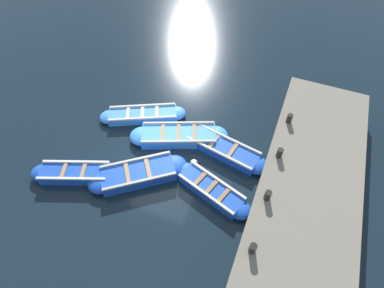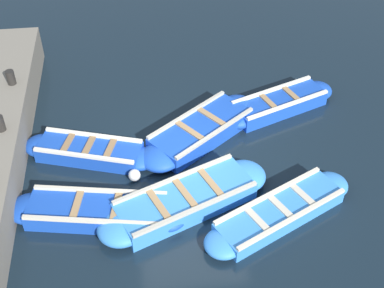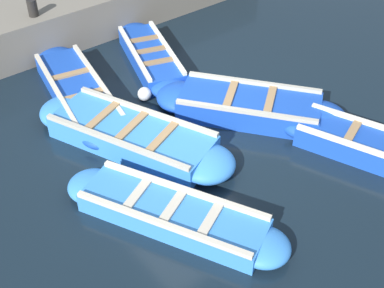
{
  "view_description": "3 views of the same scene",
  "coord_description": "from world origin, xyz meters",
  "px_view_note": "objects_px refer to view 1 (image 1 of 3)",
  "views": [
    {
      "loc": [
        -3.53,
        5.76,
        8.97
      ],
      "look_at": [
        -0.94,
        -0.55,
        0.51
      ],
      "focal_mm": 28.0,
      "sensor_mm": 36.0,
      "label": 1
    },
    {
      "loc": [
        -0.95,
        -8.23,
        8.23
      ],
      "look_at": [
        0.1,
        0.66,
        0.27
      ],
      "focal_mm": 50.0,
      "sensor_mm": 36.0,
      "label": 2
    },
    {
      "loc": [
        5.93,
        -4.48,
        5.87
      ],
      "look_at": [
        0.72,
        -0.42,
        0.37
      ],
      "focal_mm": 50.0,
      "sensor_mm": 36.0,
      "label": 3
    }
  ],
  "objects_px": {
    "boat_centre": "(75,173)",
    "boat_end_of_row": "(223,148)",
    "boat_near_quay": "(211,189)",
    "boat_outer_left": "(138,174)",
    "buoy_orange_near": "(194,163)",
    "bollard_mid_north": "(280,153)",
    "boat_far_corner": "(179,136)",
    "bollard_north": "(290,118)",
    "bollard_mid_south": "(268,195)",
    "boat_alongside": "(143,115)",
    "bollard_south": "(253,248)"
  },
  "relations": [
    {
      "from": "boat_centre",
      "to": "boat_end_of_row",
      "type": "height_order",
      "value": "boat_centre"
    },
    {
      "from": "boat_near_quay",
      "to": "boat_outer_left",
      "type": "bearing_deg",
      "value": 8.78
    },
    {
      "from": "boat_near_quay",
      "to": "buoy_orange_near",
      "type": "distance_m",
      "value": 1.26
    },
    {
      "from": "boat_centre",
      "to": "bollard_mid_north",
      "type": "distance_m",
      "value": 7.04
    },
    {
      "from": "boat_end_of_row",
      "to": "boat_centre",
      "type": "bearing_deg",
      "value": 34.29
    },
    {
      "from": "boat_end_of_row",
      "to": "boat_far_corner",
      "type": "height_order",
      "value": "boat_far_corner"
    },
    {
      "from": "bollard_north",
      "to": "bollard_mid_south",
      "type": "xyz_separation_m",
      "value": [
        0.0,
        3.41,
        0.0
      ]
    },
    {
      "from": "bollard_north",
      "to": "bollard_mid_south",
      "type": "relative_size",
      "value": 1.0
    },
    {
      "from": "boat_centre",
      "to": "boat_alongside",
      "type": "xyz_separation_m",
      "value": [
        -0.82,
        -3.44,
        -0.03
      ]
    },
    {
      "from": "boat_centre",
      "to": "bollard_north",
      "type": "bearing_deg",
      "value": -144.55
    },
    {
      "from": "boat_alongside",
      "to": "boat_near_quay",
      "type": "height_order",
      "value": "boat_near_quay"
    },
    {
      "from": "boat_end_of_row",
      "to": "bollard_south",
      "type": "relative_size",
      "value": 10.53
    },
    {
      "from": "boat_alongside",
      "to": "boat_far_corner",
      "type": "height_order",
      "value": "boat_far_corner"
    },
    {
      "from": "boat_outer_left",
      "to": "boat_centre",
      "type": "xyz_separation_m",
      "value": [
        2.06,
        0.81,
        -0.01
      ]
    },
    {
      "from": "boat_far_corner",
      "to": "boat_outer_left",
      "type": "bearing_deg",
      "value": 74.34
    },
    {
      "from": "boat_outer_left",
      "to": "boat_alongside",
      "type": "height_order",
      "value": "boat_outer_left"
    },
    {
      "from": "boat_far_corner",
      "to": "bollard_mid_south",
      "type": "distance_m",
      "value": 4.24
    },
    {
      "from": "bollard_mid_south",
      "to": "buoy_orange_near",
      "type": "xyz_separation_m",
      "value": [
        2.72,
        -0.89,
        -0.97
      ]
    },
    {
      "from": "buoy_orange_near",
      "to": "boat_alongside",
      "type": "bearing_deg",
      "value": -26.61
    },
    {
      "from": "boat_centre",
      "to": "boat_end_of_row",
      "type": "distance_m",
      "value": 5.35
    },
    {
      "from": "bollard_north",
      "to": "bollard_south",
      "type": "bearing_deg",
      "value": 90.0
    },
    {
      "from": "bollard_north",
      "to": "bollard_south",
      "type": "relative_size",
      "value": 1.0
    },
    {
      "from": "boat_end_of_row",
      "to": "boat_near_quay",
      "type": "relative_size",
      "value": 1.18
    },
    {
      "from": "boat_centre",
      "to": "bollard_mid_south",
      "type": "height_order",
      "value": "bollard_mid_south"
    },
    {
      "from": "boat_near_quay",
      "to": "bollard_south",
      "type": "xyz_separation_m",
      "value": [
        -1.76,
        1.78,
        0.93
      ]
    },
    {
      "from": "bollard_north",
      "to": "boat_centre",
      "type": "bearing_deg",
      "value": 35.45
    },
    {
      "from": "boat_far_corner",
      "to": "boat_near_quay",
      "type": "distance_m",
      "value": 2.62
    },
    {
      "from": "boat_end_of_row",
      "to": "boat_near_quay",
      "type": "height_order",
      "value": "boat_end_of_row"
    },
    {
      "from": "boat_end_of_row",
      "to": "bollard_north",
      "type": "relative_size",
      "value": 10.53
    },
    {
      "from": "boat_end_of_row",
      "to": "boat_near_quay",
      "type": "xyz_separation_m",
      "value": [
        -0.2,
        1.81,
        0.0
      ]
    },
    {
      "from": "boat_alongside",
      "to": "boat_near_quay",
      "type": "bearing_deg",
      "value": 149.53
    },
    {
      "from": "boat_far_corner",
      "to": "bollard_mid_south",
      "type": "bearing_deg",
      "value": 154.0
    },
    {
      "from": "bollard_south",
      "to": "buoy_orange_near",
      "type": "xyz_separation_m",
      "value": [
        2.72,
        -2.6,
        -0.97
      ]
    },
    {
      "from": "bollard_north",
      "to": "buoy_orange_near",
      "type": "relative_size",
      "value": 1.32
    },
    {
      "from": "boat_outer_left",
      "to": "bollard_south",
      "type": "bearing_deg",
      "value": 162.19
    },
    {
      "from": "buoy_orange_near",
      "to": "boat_near_quay",
      "type": "bearing_deg",
      "value": 139.81
    },
    {
      "from": "boat_centre",
      "to": "boat_near_quay",
      "type": "relative_size",
      "value": 1.01
    },
    {
      "from": "boat_near_quay",
      "to": "boat_centre",
      "type": "bearing_deg",
      "value": 14.65
    },
    {
      "from": "boat_alongside",
      "to": "bollard_mid_south",
      "type": "xyz_separation_m",
      "value": [
        -5.55,
        2.31,
        0.94
      ]
    },
    {
      "from": "boat_outer_left",
      "to": "bollard_mid_south",
      "type": "distance_m",
      "value": 4.43
    },
    {
      "from": "bollard_mid_north",
      "to": "bollard_south",
      "type": "bearing_deg",
      "value": 90.0
    },
    {
      "from": "boat_end_of_row",
      "to": "bollard_north",
      "type": "distance_m",
      "value": 2.65
    },
    {
      "from": "boat_centre",
      "to": "bollard_south",
      "type": "xyz_separation_m",
      "value": [
        -6.38,
        0.58,
        0.91
      ]
    },
    {
      "from": "boat_far_corner",
      "to": "bollard_south",
      "type": "xyz_separation_m",
      "value": [
        -3.72,
        3.52,
        0.9
      ]
    },
    {
      "from": "boat_far_corner",
      "to": "bollard_north",
      "type": "xyz_separation_m",
      "value": [
        -3.72,
        -1.6,
        0.9
      ]
    },
    {
      "from": "boat_end_of_row",
      "to": "bollard_mid_north",
      "type": "height_order",
      "value": "bollard_mid_north"
    },
    {
      "from": "boat_end_of_row",
      "to": "bollard_mid_south",
      "type": "distance_m",
      "value": 2.87
    },
    {
      "from": "boat_outer_left",
      "to": "boat_centre",
      "type": "distance_m",
      "value": 2.21
    },
    {
      "from": "buoy_orange_near",
      "to": "bollard_mid_north",
      "type": "bearing_deg",
      "value": -163.38
    },
    {
      "from": "boat_alongside",
      "to": "boat_end_of_row",
      "type": "bearing_deg",
      "value": 173.24
    }
  ]
}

